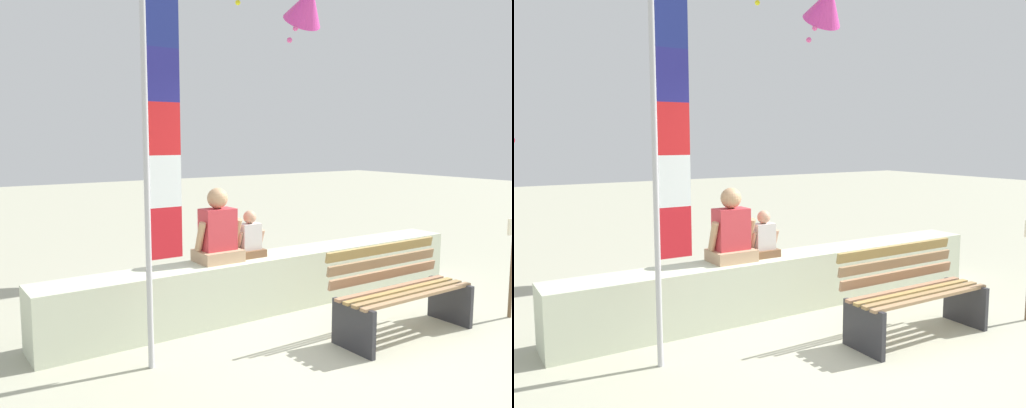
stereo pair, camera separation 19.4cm
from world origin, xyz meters
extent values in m
plane|color=#AAA991|center=(0.00, 0.00, 0.00)|extent=(40.00, 40.00, 0.00)
cube|color=beige|center=(0.00, 1.39, 0.32)|extent=(5.42, 0.51, 0.64)
cube|color=#9C7954|center=(0.56, -0.23, 0.45)|extent=(1.55, 0.08, 0.03)
cube|color=#96764A|center=(0.56, -0.12, 0.45)|extent=(1.55, 0.08, 0.03)
cube|color=#A48349|center=(0.56, -0.01, 0.45)|extent=(1.55, 0.08, 0.03)
cube|color=#A67859|center=(0.56, 0.11, 0.45)|extent=(1.55, 0.08, 0.03)
cube|color=#A67958|center=(0.56, 0.21, 0.57)|extent=(1.55, 0.05, 0.10)
cube|color=#977655|center=(0.56, 0.24, 0.70)|extent=(1.55, 0.05, 0.10)
cube|color=#9C8149|center=(0.56, 0.26, 0.83)|extent=(1.55, 0.05, 0.10)
cube|color=#2D2D33|center=(-0.15, -0.06, 0.23)|extent=(0.05, 0.53, 0.45)
cube|color=#2D2D33|center=(1.28, -0.07, 0.23)|extent=(0.05, 0.53, 0.45)
cube|color=tan|center=(-0.73, 1.44, 0.71)|extent=(0.47, 0.39, 0.13)
cube|color=#C9363F|center=(-0.73, 1.44, 0.99)|extent=(0.36, 0.24, 0.45)
cylinder|color=tan|center=(-0.95, 1.42, 0.94)|extent=(0.07, 0.18, 0.33)
cylinder|color=tan|center=(-0.50, 1.42, 0.94)|extent=(0.07, 0.18, 0.33)
sphere|color=tan|center=(-0.73, 1.44, 1.33)|extent=(0.22, 0.22, 0.22)
cube|color=brown|center=(-0.31, 1.44, 0.68)|extent=(0.31, 0.25, 0.08)
cube|color=silver|center=(-0.31, 1.44, 0.87)|extent=(0.24, 0.15, 0.29)
cylinder|color=tan|center=(-0.46, 1.42, 0.84)|extent=(0.05, 0.12, 0.21)
cylinder|color=tan|center=(-0.17, 1.42, 0.84)|extent=(0.05, 0.12, 0.21)
sphere|color=tan|center=(-0.31, 1.44, 1.09)|extent=(0.15, 0.15, 0.15)
cylinder|color=#B7B7BC|center=(-1.85, 0.66, 1.58)|extent=(0.05, 0.05, 3.16)
cube|color=red|center=(-1.68, 0.66, 1.17)|extent=(0.29, 0.02, 0.44)
cube|color=white|center=(-1.68, 0.66, 1.61)|extent=(0.29, 0.02, 0.44)
cube|color=red|center=(-1.68, 0.66, 2.05)|extent=(0.29, 0.02, 0.44)
cube|color=navy|center=(-1.68, 0.66, 2.49)|extent=(0.29, 0.02, 0.44)
cube|color=navy|center=(-1.68, 0.66, 2.93)|extent=(0.29, 0.02, 0.44)
cone|color=#DB3D9E|center=(1.79, 3.02, 3.98)|extent=(0.72, 0.89, 0.79)
sphere|color=#EB509D|center=(1.69, 3.04, 3.80)|extent=(0.08, 0.08, 0.08)
sphere|color=#EB509D|center=(1.59, 3.05, 3.62)|extent=(0.08, 0.08, 0.08)
sphere|color=#EB509D|center=(1.49, 3.07, 3.44)|extent=(0.08, 0.08, 0.08)
sphere|color=yellow|center=(0.95, 3.67, 4.03)|extent=(0.08, 0.08, 0.08)
camera|label=1|loc=(-3.57, -3.48, 1.98)|focal=37.31mm
camera|label=2|loc=(-3.40, -3.59, 1.98)|focal=37.31mm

